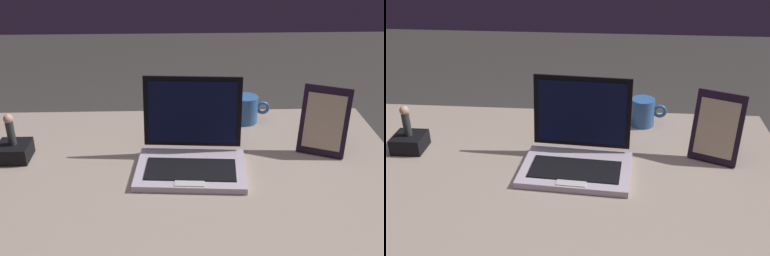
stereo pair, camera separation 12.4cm
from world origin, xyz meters
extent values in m
cube|color=#A18E7F|center=(0.00, 0.00, 0.69)|extent=(1.32, 0.80, 0.04)
cylinder|color=black|center=(-0.60, 0.34, 0.33)|extent=(0.06, 0.06, 0.67)
cylinder|color=black|center=(0.60, 0.34, 0.33)|extent=(0.06, 0.06, 0.67)
cube|color=#BDB0BF|center=(0.07, -0.01, 0.71)|extent=(0.31, 0.23, 0.02)
cube|color=black|center=(0.07, -0.02, 0.72)|extent=(0.25, 0.13, 0.00)
cube|color=beige|center=(0.07, -0.09, 0.72)|extent=(0.08, 0.04, 0.00)
cube|color=black|center=(0.08, 0.10, 0.83)|extent=(0.28, 0.05, 0.20)
cube|color=black|center=(0.08, 0.10, 0.83)|extent=(0.25, 0.04, 0.18)
cube|color=silver|center=(0.08, 0.10, 0.81)|extent=(0.23, 0.02, 0.01)
cube|color=black|center=(0.45, 0.09, 0.80)|extent=(0.15, 0.10, 0.20)
cube|color=beige|center=(0.45, 0.09, 0.80)|extent=(0.11, 0.08, 0.15)
cube|color=black|center=(0.46, 0.12, 0.72)|extent=(0.02, 0.02, 0.03)
cube|color=black|center=(-0.43, 0.08, 0.73)|extent=(0.09, 0.09, 0.05)
cylinder|color=#2F3231|center=(-0.43, 0.08, 0.78)|extent=(0.02, 0.02, 0.07)
sphere|color=tan|center=(-0.43, 0.08, 0.83)|extent=(0.03, 0.03, 0.03)
cylinder|color=#3361A3|center=(0.26, 0.30, 0.75)|extent=(0.08, 0.08, 0.09)
torus|color=#3361A3|center=(0.32, 0.30, 0.75)|extent=(0.04, 0.01, 0.04)
camera|label=1|loc=(0.04, -1.10, 1.38)|focal=44.27mm
camera|label=2|loc=(0.16, -1.09, 1.38)|focal=44.27mm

